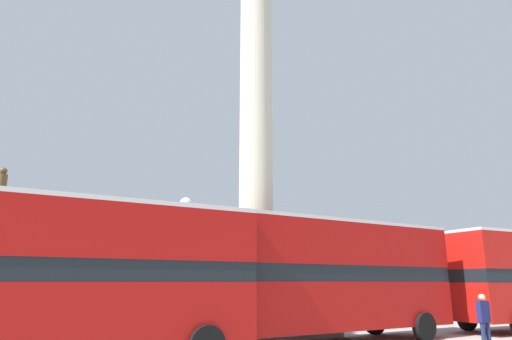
% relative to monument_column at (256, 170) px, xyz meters
% --- Properties ---
extents(ground_plane, '(200.00, 200.00, 0.00)m').
position_rel_monument_column_xyz_m(ground_plane, '(0.00, 0.00, -6.95)').
color(ground_plane, '#9E9B93').
extents(monument_column, '(5.07, 5.07, 23.36)m').
position_rel_monument_column_xyz_m(monument_column, '(0.00, 0.00, 0.00)').
color(monument_column, '#BCB29E').
rests_on(monument_column, ground_plane).
extents(bus_b, '(11.57, 3.10, 4.26)m').
position_rel_monument_column_xyz_m(bus_b, '(0.29, -3.83, -4.59)').
color(bus_b, '#A80F0C').
rests_on(bus_b, ground_plane).
extents(bus_c, '(10.13, 2.89, 4.17)m').
position_rel_monument_column_xyz_m(bus_c, '(-8.28, -4.46, -4.64)').
color(bus_c, '#A80F0C').
rests_on(bus_c, ground_plane).
extents(street_lamp, '(0.43, 0.43, 5.12)m').
position_rel_monument_column_xyz_m(street_lamp, '(-3.87, -1.56, -4.02)').
color(street_lamp, black).
rests_on(street_lamp, ground_plane).
extents(pedestrian_near_lamp, '(0.46, 0.22, 1.71)m').
position_rel_monument_column_xyz_m(pedestrian_near_lamp, '(4.18, -7.50, -5.99)').
color(pedestrian_near_lamp, '#192347').
rests_on(pedestrian_near_lamp, ground_plane).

